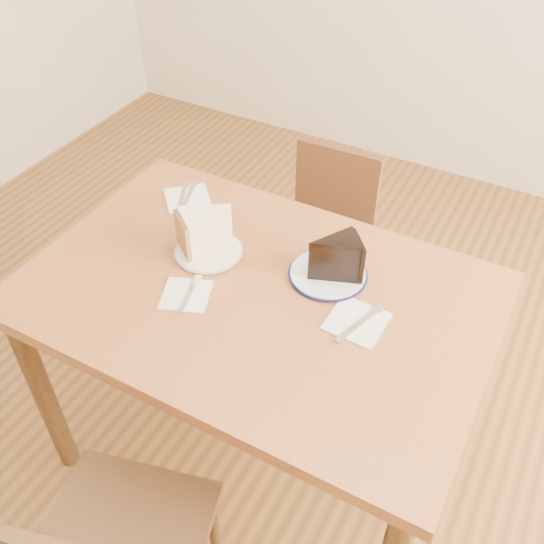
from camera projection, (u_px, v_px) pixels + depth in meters
The scene contains 14 objects.
ground at pixel (260, 448), 2.07m from camera, with size 4.00×4.00×0.00m, color #492E13.
table at pixel (256, 316), 1.63m from camera, with size 1.20×0.80×0.75m.
chair_far at pixel (321, 242), 2.23m from camera, with size 0.38×0.38×0.75m.
plate_cream at pixel (209, 252), 1.67m from camera, with size 0.18×0.18×0.01m, color silver.
plate_navy at pixel (328, 274), 1.60m from camera, with size 0.20×0.20×0.01m, color white.
carrot_cake at pixel (208, 229), 1.65m from camera, with size 0.10×0.14×0.11m, color #F4E9CA, non-canonical shape.
chocolate_cake at pixel (332, 260), 1.55m from camera, with size 0.09×0.13×0.11m, color black, non-canonical shape.
napkin_cream at pixel (186, 295), 1.55m from camera, with size 0.12×0.12×0.00m, color white.
napkin_navy at pixel (357, 321), 1.48m from camera, with size 0.13×0.13×0.00m, color white.
napkin_spare at pixel (187, 198), 1.87m from camera, with size 0.13×0.13×0.00m, color white.
fork_cream at pixel (189, 294), 1.54m from camera, with size 0.01×0.14×0.00m, color silver.
knife_navy at pixel (360, 323), 1.47m from camera, with size 0.02×0.17×0.00m, color silver.
fork_spare at pixel (190, 193), 1.88m from camera, with size 0.01×0.14×0.00m, color silver.
knife_spare at pixel (182, 197), 1.86m from camera, with size 0.01×0.16×0.00m, color silver.
Camera 1 is at (0.58, -0.97, 1.83)m, focal length 40.00 mm.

